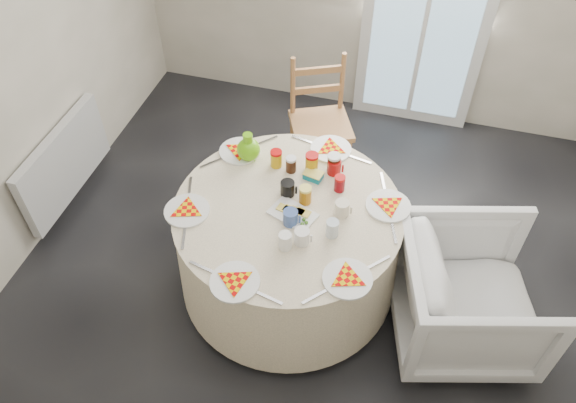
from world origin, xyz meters
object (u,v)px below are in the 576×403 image
(green_pitcher, at_px, (248,142))
(radiator, at_px, (65,163))
(wooden_chair, at_px, (321,126))
(armchair, at_px, (470,296))
(table, at_px, (288,247))

(green_pitcher, bearing_deg, radiator, 169.59)
(wooden_chair, distance_m, green_pitcher, 0.91)
(radiator, bearing_deg, green_pitcher, 2.56)
(radiator, bearing_deg, armchair, -7.16)
(radiator, height_order, wooden_chair, wooden_chair)
(table, bearing_deg, green_pitcher, 135.24)
(wooden_chair, bearing_deg, armchair, -69.72)
(radiator, height_order, table, table)
(radiator, distance_m, green_pitcher, 1.51)
(radiator, distance_m, wooden_chair, 1.92)
(wooden_chair, bearing_deg, green_pitcher, -136.74)
(table, height_order, wooden_chair, wooden_chair)
(radiator, bearing_deg, wooden_chair, 25.50)
(radiator, xyz_separation_m, armchair, (2.93, -0.37, 0.01))
(green_pitcher, bearing_deg, armchair, -28.97)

